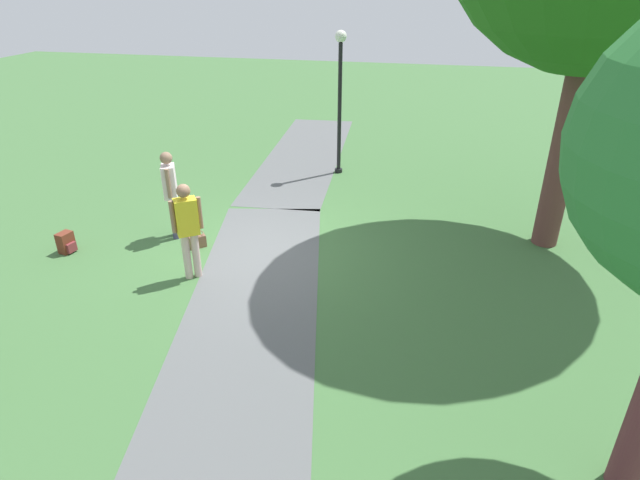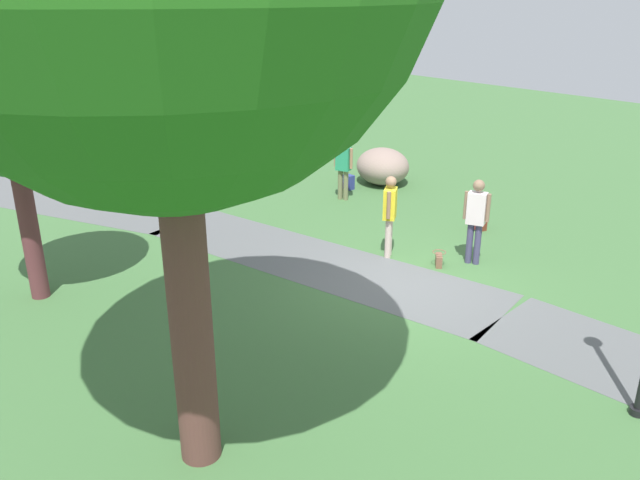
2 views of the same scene
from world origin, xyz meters
The scene contains 8 objects.
ground_plane centered at (0.00, 0.00, 0.00)m, with size 48.00×48.00×0.00m, color #3F6939.
footpath_segment_near centered at (-6.01, -0.69, 0.00)m, with size 8.13×2.63×0.01m.
footpath_segment_mid centered at (1.90, 0.41, 0.00)m, with size 8.25×3.64×0.01m.
lamp_post centered at (-4.73, 0.56, 2.19)m, with size 0.28×0.28×3.54m.
woman_with_handbag centered at (-0.28, -1.92, 1.03)m, with size 0.48×0.36×1.76m.
passerby_on_path centered at (1.11, -0.91, 1.00)m, with size 0.40×0.44×1.72m.
handbag_on_grass centered at (0.08, -1.30, 0.14)m, with size 0.38×0.38×0.31m.
spare_backpack_on_lawn centered at (0.78, -3.65, 0.19)m, with size 0.32×0.30×0.40m.
Camera 1 is at (8.28, 2.94, 4.74)m, focal length 29.29 mm.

